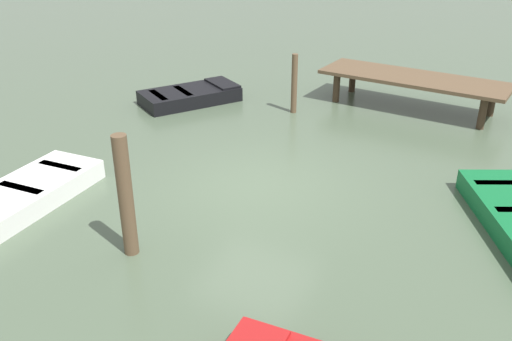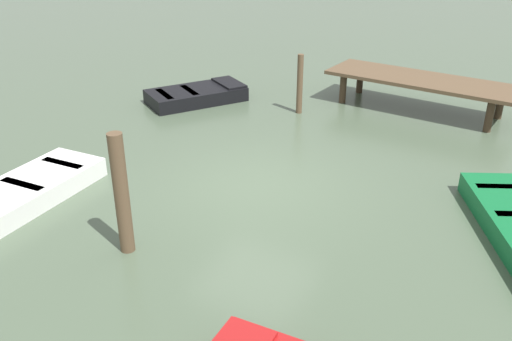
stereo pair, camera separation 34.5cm
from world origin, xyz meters
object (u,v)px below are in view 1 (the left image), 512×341
rowboat_black (191,95)px  mooring_piling_mid_left (126,197)px  dock_segment (413,80)px  rowboat_white (9,203)px  mooring_piling_near_right (294,84)px

rowboat_black → mooring_piling_mid_left: bearing=-122.1°
dock_segment → rowboat_black: size_ratio=1.70×
rowboat_white → mooring_piling_mid_left: mooring_piling_mid_left is taller
rowboat_white → mooring_piling_near_right: (2.53, 7.73, 0.62)m
dock_segment → rowboat_white: size_ratio=1.33×
dock_segment → rowboat_white: bearing=-114.0°
rowboat_black → mooring_piling_mid_left: 7.98m
rowboat_black → mooring_piling_near_right: size_ratio=1.87×
rowboat_white → mooring_piling_mid_left: 3.03m
dock_segment → mooring_piling_mid_left: size_ratio=2.50×
rowboat_white → rowboat_black: bearing=-178.5°
dock_segment → rowboat_black: dock_segment is taller
mooring_piling_near_right → rowboat_white: bearing=-108.1°
rowboat_black → rowboat_white: same height
rowboat_black → mooring_piling_near_right: bearing=-47.4°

